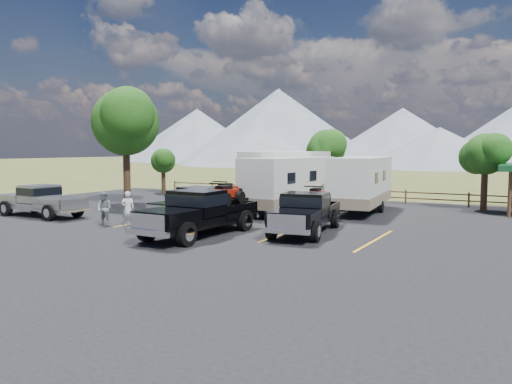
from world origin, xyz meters
The scene contains 18 objects.
ground centered at (0.00, 0.00, 0.00)m, with size 320.00×320.00×0.00m, color #535D27.
asphalt_lot centered at (0.00, 3.00, 0.02)m, with size 44.00×34.00×0.04m, color black.
stall_lines centered at (0.00, 4.00, 0.04)m, with size 12.12×5.50×0.01m.
tree_big_nw centered at (-12.55, 9.03, 5.60)m, with size 5.54×5.18×7.84m.
tree_ne_a centered at (8.97, 17.01, 3.48)m, with size 3.11×2.92×4.76m.
tree_north centered at (-2.03, 19.02, 3.83)m, with size 3.46×3.24×5.25m.
tree_nw_small centered at (-16.02, 17.01, 2.78)m, with size 2.59×2.43×3.85m.
rail_fence centered at (2.00, 18.50, 0.61)m, with size 36.12×0.12×1.00m.
mountain_range centered at (-7.63, 105.98, 7.87)m, with size 209.00×71.00×20.00m.
rig_left centered at (-2.74, 4.27, 1.05)m, with size 2.64×6.44×2.10m.
rig_center centered at (-0.98, 1.47, 1.11)m, with size 2.48×6.72×2.23m.
rig_right centered at (2.77, 4.36, 1.02)m, with size 2.86×6.34×2.04m.
trailer_left centered at (-2.53, 13.43, 1.92)m, with size 2.83×10.32×3.59m.
trailer_center centered at (-1.00, 10.37, 1.75)m, with size 2.88×9.44×3.27m.
trailer_right centered at (2.67, 12.66, 1.75)m, with size 3.24×9.48×3.28m.
pickup_silver centered at (-12.31, 2.09, 0.96)m, with size 5.93×2.23×1.76m.
person_a centered at (-5.46, 1.71, 0.91)m, with size 0.64×0.42×1.75m, color silver.
person_b centered at (-6.81, 1.47, 0.87)m, with size 0.81×0.63×1.66m, color slate.
Camera 1 is at (11.69, -16.15, 3.84)m, focal length 35.00 mm.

